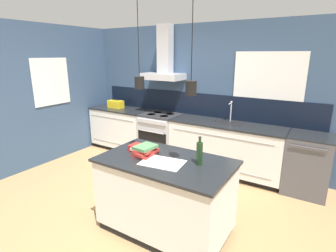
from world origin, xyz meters
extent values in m
plane|color=#A87F51|center=(0.00, 0.00, 0.00)|extent=(16.00, 16.00, 0.00)
cube|color=#354C6B|center=(0.00, 2.03, 1.30)|extent=(5.60, 0.06, 2.60)
cube|color=black|center=(0.00, 1.99, 1.12)|extent=(4.42, 0.02, 0.43)
cube|color=white|center=(1.25, 1.99, 1.62)|extent=(1.12, 0.01, 0.96)
cube|color=black|center=(1.25, 1.99, 1.62)|extent=(1.04, 0.01, 0.88)
cube|color=#B5B5BA|center=(-0.66, 1.77, 1.64)|extent=(0.80, 0.46, 0.12)
cube|color=#B5B5BA|center=(-0.66, 1.86, 2.15)|extent=(0.26, 0.20, 0.90)
cylinder|color=black|center=(0.30, -0.18, 2.21)|extent=(0.01, 0.01, 0.78)
cylinder|color=black|center=(0.30, -0.18, 1.75)|extent=(0.11, 0.11, 0.14)
sphere|color=#F9D18C|center=(0.30, -0.18, 1.75)|extent=(0.06, 0.06, 0.06)
cylinder|color=black|center=(1.00, -0.28, 2.21)|extent=(0.01, 0.01, 0.79)
cylinder|color=black|center=(1.00, -0.28, 1.74)|extent=(0.11, 0.11, 0.14)
sphere|color=#F9D18C|center=(1.00, -0.28, 1.74)|extent=(0.06, 0.06, 0.06)
cube|color=#354C6B|center=(-2.43, 0.70, 1.30)|extent=(0.06, 3.80, 2.60)
cube|color=white|center=(-2.39, 0.55, 1.55)|extent=(0.01, 0.76, 0.88)
cube|color=black|center=(-2.39, 0.55, 1.55)|extent=(0.01, 0.68, 0.80)
cube|color=black|center=(-1.70, 1.72, 0.04)|extent=(1.29, 0.56, 0.09)
cube|color=silver|center=(-1.70, 1.69, 0.48)|extent=(1.33, 0.62, 0.79)
cube|color=gray|center=(-1.70, 1.38, 0.76)|extent=(1.17, 0.01, 0.01)
cube|color=gray|center=(-1.70, 1.38, 0.21)|extent=(1.17, 0.01, 0.01)
cube|color=black|center=(-1.70, 1.69, 0.90)|extent=(1.35, 0.64, 0.03)
cube|color=black|center=(0.70, 1.72, 0.04)|extent=(1.90, 0.56, 0.09)
cube|color=silver|center=(0.70, 1.69, 0.48)|extent=(1.96, 0.62, 0.79)
cube|color=gray|center=(0.70, 1.38, 0.76)|extent=(1.73, 0.01, 0.01)
cube|color=gray|center=(0.70, 1.38, 0.21)|extent=(1.73, 0.01, 0.01)
cube|color=black|center=(0.70, 1.69, 0.90)|extent=(1.99, 0.64, 0.03)
cube|color=#262628|center=(0.70, 1.74, 0.91)|extent=(0.48, 0.34, 0.01)
cylinder|color=#B5B5BA|center=(0.70, 1.87, 1.08)|extent=(0.02, 0.02, 0.35)
sphere|color=#B5B5BA|center=(0.70, 1.87, 1.26)|extent=(0.03, 0.03, 0.03)
cylinder|color=#B5B5BA|center=(0.70, 1.81, 1.24)|extent=(0.02, 0.12, 0.02)
cube|color=#B5B5BA|center=(-0.66, 1.69, 0.43)|extent=(0.74, 0.62, 0.87)
cube|color=black|center=(-0.66, 1.37, 0.40)|extent=(0.64, 0.02, 0.44)
cylinder|color=#B5B5BA|center=(-0.66, 1.35, 0.63)|extent=(0.56, 0.02, 0.02)
cube|color=#B5B5BA|center=(-0.66, 1.37, 0.82)|extent=(0.64, 0.02, 0.07)
cube|color=#2D2D30|center=(-0.66, 1.69, 0.89)|extent=(0.74, 0.60, 0.04)
cylinder|color=black|center=(-0.81, 1.80, 0.91)|extent=(0.17, 0.17, 0.00)
cylinder|color=black|center=(-0.51, 1.80, 0.91)|extent=(0.17, 0.17, 0.00)
cylinder|color=black|center=(-0.81, 1.58, 0.91)|extent=(0.17, 0.17, 0.00)
cylinder|color=black|center=(-0.51, 1.58, 0.91)|extent=(0.17, 0.17, 0.00)
cube|color=#4C4C51|center=(1.99, 1.69, 0.45)|extent=(0.61, 0.62, 0.89)
cube|color=black|center=(1.99, 1.69, 0.90)|extent=(0.61, 0.62, 0.02)
cylinder|color=#4C4C51|center=(1.99, 1.36, 0.82)|extent=(0.46, 0.02, 0.02)
cube|color=black|center=(0.66, -0.22, 0.04)|extent=(1.40, 0.80, 0.09)
cube|color=silver|center=(0.66, -0.22, 0.48)|extent=(1.46, 0.84, 0.79)
cube|color=black|center=(0.66, -0.22, 0.90)|extent=(1.51, 0.89, 0.03)
cylinder|color=#193319|center=(1.04, -0.13, 1.03)|extent=(0.07, 0.07, 0.25)
cylinder|color=#193319|center=(1.04, -0.13, 1.19)|extent=(0.03, 0.03, 0.06)
cylinder|color=#262628|center=(1.04, -0.13, 1.22)|extent=(0.03, 0.03, 0.01)
cube|color=#B2332D|center=(0.39, -0.21, 0.92)|extent=(0.21, 0.31, 0.03)
cube|color=#B2332D|center=(0.39, -0.22, 0.95)|extent=(0.21, 0.32, 0.03)
cube|color=#B2332D|center=(0.38, -0.22, 0.98)|extent=(0.25, 0.30, 0.03)
cube|color=#4C7F4C|center=(0.40, -0.23, 1.02)|extent=(0.22, 0.27, 0.03)
cube|color=red|center=(0.23, -0.15, 0.95)|extent=(0.20, 0.17, 0.07)
cube|color=white|center=(0.23, -0.24, 0.95)|extent=(0.12, 0.01, 0.04)
cube|color=silver|center=(0.68, -0.31, 0.91)|extent=(0.50, 0.38, 0.01)
cube|color=gold|center=(-1.84, 1.69, 0.99)|extent=(0.34, 0.18, 0.16)
cylinder|color=black|center=(-1.84, 1.69, 1.09)|extent=(0.20, 0.02, 0.02)
camera|label=1|loc=(2.14, -2.53, 2.06)|focal=28.00mm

